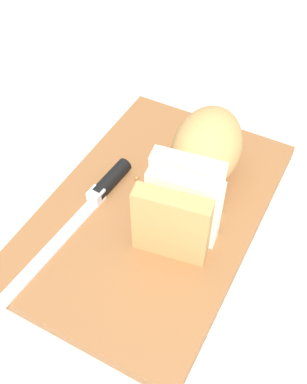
% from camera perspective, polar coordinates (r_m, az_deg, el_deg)
% --- Properties ---
extents(ground_plane, '(3.00, 3.00, 0.00)m').
position_cam_1_polar(ground_plane, '(0.63, -0.00, -3.05)').
color(ground_plane, beige).
extents(cutting_board, '(0.41, 0.28, 0.02)m').
position_cam_1_polar(cutting_board, '(0.62, -0.00, -2.46)').
color(cutting_board, brown).
rests_on(cutting_board, ground_plane).
extents(bread_loaf, '(0.23, 0.12, 0.10)m').
position_cam_1_polar(bread_loaf, '(0.60, 5.66, 3.28)').
color(bread_loaf, tan).
rests_on(bread_loaf, cutting_board).
extents(bread_knife, '(0.26, 0.03, 0.02)m').
position_cam_1_polar(bread_knife, '(0.62, -7.01, -0.37)').
color(bread_knife, silver).
rests_on(bread_knife, cutting_board).
extents(crumb_near_knife, '(0.01, 0.01, 0.01)m').
position_cam_1_polar(crumb_near_knife, '(0.64, -2.12, 1.77)').
color(crumb_near_knife, '#996633').
rests_on(crumb_near_knife, cutting_board).
extents(crumb_near_loaf, '(0.01, 0.01, 0.01)m').
position_cam_1_polar(crumb_near_loaf, '(0.57, 2.95, -6.30)').
color(crumb_near_loaf, '#996633').
rests_on(crumb_near_loaf, cutting_board).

